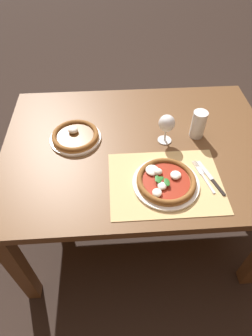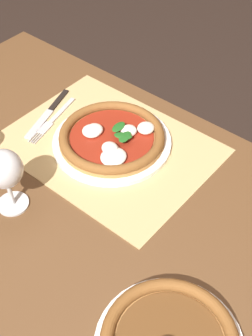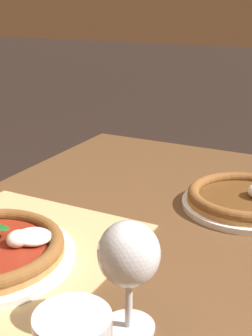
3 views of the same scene
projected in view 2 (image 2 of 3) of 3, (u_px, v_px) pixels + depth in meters
The scene contains 6 objects.
dining_table at pixel (67, 257), 1.05m from camera, with size 1.37×0.99×0.74m.
paper_placemat at pixel (108, 147), 1.16m from camera, with size 0.50×0.38×0.00m, color tan.
pizza_near at pixel (112, 138), 1.15m from camera, with size 0.29×0.29×0.05m.
wine_glass at pixel (4, 171), 0.95m from camera, with size 0.08×0.08×0.16m.
fork at pixel (53, 120), 1.22m from camera, with size 0.06×0.20×0.00m.
knife at pixel (48, 113), 1.24m from camera, with size 0.08×0.21×0.01m.
Camera 2 is at (-0.48, 0.37, 1.53)m, focal length 50.00 mm.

